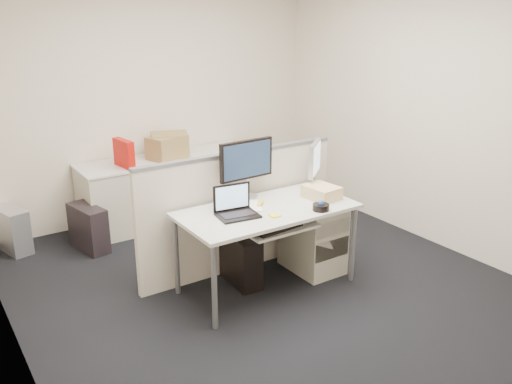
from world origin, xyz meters
TOP-DOWN VIEW (x-y plane):
  - floor at (0.00, 0.00)m, footprint 4.00×4.50m
  - wall_back at (0.00, 2.25)m, footprint 4.00×0.02m
  - wall_right at (2.00, 0.00)m, footprint 0.02×4.50m
  - desk at (0.00, 0.00)m, footprint 1.50×0.75m
  - keyboard_tray at (0.00, -0.18)m, footprint 0.62×0.32m
  - drawer_pedestal at (0.55, 0.05)m, footprint 0.40×0.55m
  - cubicle_partition at (0.00, 0.45)m, footprint 2.00×0.06m
  - back_counter at (0.00, 1.93)m, footprint 2.00×0.60m
  - monitor_main at (-0.00, 0.32)m, footprint 0.53×0.22m
  - monitor_small at (0.65, 0.18)m, footprint 0.39×0.37m
  - laptop at (-0.30, -0.02)m, footprint 0.35×0.28m
  - trackball at (0.35, -0.28)m, footprint 0.17×0.17m
  - desk_phone at (0.60, -0.04)m, footprint 0.22×0.19m
  - paper_stack at (-0.12, 0.12)m, footprint 0.31×0.34m
  - sticky_pad at (-0.05, -0.18)m, footprint 0.08×0.08m
  - travel_mug at (-0.31, 0.22)m, footprint 0.09×0.09m
  - banana at (0.00, 0.10)m, footprint 0.15×0.13m
  - cellphone at (-0.15, 0.20)m, footprint 0.09×0.13m
  - manila_folders at (0.55, -0.05)m, footprint 0.26×0.32m
  - keyboard at (-0.05, -0.22)m, footprint 0.44×0.19m
  - pc_tower_desk at (-0.15, 0.20)m, footprint 0.22×0.50m
  - pc_tower_spare_dark at (-1.05, 1.63)m, footprint 0.29×0.52m
  - pc_tower_spare_silver at (-1.70, 2.03)m, footprint 0.30×0.51m
  - cardboard_box_left at (-0.05, 1.90)m, footprint 0.43×0.37m
  - cardboard_box_right at (0.03, 1.95)m, footprint 0.48×0.42m
  - red_binder at (-0.55, 1.83)m, footprint 0.12×0.34m

SIDE VIEW (x-z plane):
  - floor at x=0.00m, z-range -0.01..0.00m
  - pc_tower_spare_silver at x=-1.70m, z-range 0.00..0.45m
  - pc_tower_desk at x=-0.15m, z-range 0.00..0.46m
  - pc_tower_spare_dark at x=-1.05m, z-range 0.00..0.46m
  - drawer_pedestal at x=0.55m, z-range 0.00..0.65m
  - back_counter at x=0.00m, z-range 0.00..0.72m
  - cubicle_partition at x=0.00m, z-range 0.00..1.10m
  - keyboard_tray at x=0.00m, z-range 0.61..0.63m
  - keyboard at x=-0.05m, z-range 0.63..0.65m
  - desk at x=0.00m, z-range 0.30..1.03m
  - paper_stack at x=-0.12m, z-range 0.73..0.74m
  - sticky_pad at x=-0.05m, z-range 0.73..0.74m
  - cellphone at x=-0.15m, z-range 0.73..0.75m
  - banana at x=0.00m, z-range 0.73..0.77m
  - trackball at x=0.35m, z-range 0.73..0.78m
  - desk_phone at x=0.60m, z-range 0.73..0.79m
  - manila_folders at x=0.55m, z-range 0.73..0.84m
  - travel_mug at x=-0.31m, z-range 0.73..0.88m
  - laptop at x=-0.30m, z-range 0.73..0.97m
  - cardboard_box_left at x=-0.05m, z-range 0.72..0.99m
  - cardboard_box_right at x=0.03m, z-range 0.72..1.01m
  - red_binder at x=-0.55m, z-range 0.72..1.03m
  - monitor_small at x=0.65m, z-range 0.73..1.17m
  - monitor_main at x=0.00m, z-range 0.73..1.26m
  - wall_back at x=0.00m, z-range 0.00..2.70m
  - wall_right at x=2.00m, z-range 0.00..2.70m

